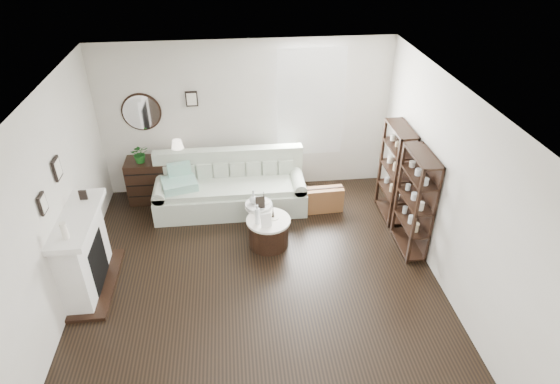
{
  "coord_description": "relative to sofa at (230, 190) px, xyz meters",
  "views": [
    {
      "loc": [
        -0.24,
        -4.79,
        4.56
      ],
      "look_at": [
        0.37,
        0.8,
        1.03
      ],
      "focal_mm": 30.0,
      "sensor_mm": 36.0,
      "label": 1
    }
  ],
  "objects": [
    {
      "name": "room",
      "position": [
        1.08,
        0.62,
        1.27
      ],
      "size": [
        5.5,
        5.5,
        5.5
      ],
      "color": "black",
      "rests_on": "ground"
    },
    {
      "name": "fireplace",
      "position": [
        -1.97,
        -1.78,
        0.21
      ],
      "size": [
        0.5,
        1.4,
        1.84
      ],
      "color": "white",
      "rests_on": "ground"
    },
    {
      "name": "shelf_unit_far",
      "position": [
        2.68,
        -0.53,
        0.48
      ],
      "size": [
        0.3,
        0.8,
        1.6
      ],
      "color": "black",
      "rests_on": "ground"
    },
    {
      "name": "shelf_unit_near",
      "position": [
        2.68,
        -1.43,
        0.48
      ],
      "size": [
        0.3,
        0.8,
        1.6
      ],
      "color": "black",
      "rests_on": "ground"
    },
    {
      "name": "sofa",
      "position": [
        0.0,
        0.0,
        0.0
      ],
      "size": [
        2.53,
        0.88,
        0.98
      ],
      "color": "#A2AB99",
      "rests_on": "ground"
    },
    {
      "name": "quilt",
      "position": [
        -0.83,
        -0.13,
        0.25
      ],
      "size": [
        0.64,
        0.57,
        0.14
      ],
      "primitive_type": "cube",
      "rotation": [
        0.0,
        0.0,
        0.24
      ],
      "color": "#2A9C72",
      "rests_on": "sofa"
    },
    {
      "name": "suitcase",
      "position": [
        1.57,
        -0.31,
        -0.11
      ],
      "size": [
        0.66,
        0.25,
        0.44
      ],
      "primitive_type": "cube",
      "rotation": [
        0.0,
        0.0,
        0.04
      ],
      "color": "brown",
      "rests_on": "ground"
    },
    {
      "name": "dresser",
      "position": [
        -1.19,
        0.39,
        0.06
      ],
      "size": [
        1.16,
        0.5,
        0.77
      ],
      "color": "black",
      "rests_on": "ground"
    },
    {
      "name": "table_lamp",
      "position": [
        -0.85,
        0.39,
        0.62
      ],
      "size": [
        0.23,
        0.23,
        0.35
      ],
      "primitive_type": null,
      "rotation": [
        0.0,
        0.0,
        -0.05
      ],
      "color": "white",
      "rests_on": "dresser"
    },
    {
      "name": "potted_plant",
      "position": [
        -1.48,
        0.34,
        0.61
      ],
      "size": [
        0.35,
        0.32,
        0.33
      ],
      "primitive_type": "imported",
      "rotation": [
        0.0,
        0.0,
        0.26
      ],
      "color": "#164F17",
      "rests_on": "dresser"
    },
    {
      "name": "drum_table",
      "position": [
        0.56,
        -1.14,
        -0.09
      ],
      "size": [
        0.67,
        0.67,
        0.47
      ],
      "rotation": [
        0.0,
        0.0,
        0.01
      ],
      "color": "black",
      "rests_on": "ground"
    },
    {
      "name": "pedestal_table",
      "position": [
        0.44,
        -0.78,
        0.16
      ],
      "size": [
        0.44,
        0.44,
        0.53
      ],
      "rotation": [
        0.0,
        0.0,
        -0.26
      ],
      "color": "silver",
      "rests_on": "ground"
    },
    {
      "name": "eiffel_drum",
      "position": [
        0.63,
        -1.09,
        0.23
      ],
      "size": [
        0.1,
        0.1,
        0.17
      ],
      "primitive_type": null,
      "rotation": [
        0.0,
        0.0,
        -0.0
      ],
      "color": "black",
      "rests_on": "drum_table"
    },
    {
      "name": "bottle_drum",
      "position": [
        0.39,
        -1.21,
        0.3
      ],
      "size": [
        0.07,
        0.07,
        0.32
      ],
      "primitive_type": "cylinder",
      "color": "silver",
      "rests_on": "drum_table"
    },
    {
      "name": "card_frame_drum",
      "position": [
        0.51,
        -1.3,
        0.25
      ],
      "size": [
        0.17,
        0.09,
        0.21
      ],
      "primitive_type": "cube",
      "rotation": [
        -0.21,
        0.0,
        0.2
      ],
      "color": "white",
      "rests_on": "drum_table"
    },
    {
      "name": "eiffel_ped",
      "position": [
        0.52,
        -0.75,
        0.29
      ],
      "size": [
        0.12,
        0.12,
        0.17
      ],
      "primitive_type": null,
      "rotation": [
        0.0,
        0.0,
        -0.18
      ],
      "color": "black",
      "rests_on": "pedestal_table"
    },
    {
      "name": "flask_ped",
      "position": [
        0.36,
        -0.76,
        0.32
      ],
      "size": [
        0.13,
        0.13,
        0.24
      ],
      "primitive_type": null,
      "color": "silver",
      "rests_on": "pedestal_table"
    },
    {
      "name": "card_frame_ped",
      "position": [
        0.45,
        -0.89,
        0.3
      ],
      "size": [
        0.15,
        0.06,
        0.19
      ],
      "primitive_type": "cube",
      "rotation": [
        -0.21,
        0.0,
        0.07
      ],
      "color": "black",
      "rests_on": "pedestal_table"
    }
  ]
}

